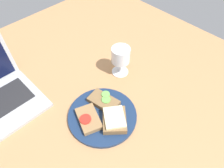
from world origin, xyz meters
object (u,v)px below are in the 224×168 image
(sandwich_with_cucumber, at_px, (104,101))
(sandwich_with_tomato, at_px, (88,119))
(plate, at_px, (102,116))
(wine_glass, at_px, (121,56))
(sandwich_with_cheese, at_px, (114,119))

(sandwich_with_cucumber, height_order, sandwich_with_tomato, same)
(sandwich_with_tomato, bearing_deg, plate, -18.18)
(wine_glass, bearing_deg, sandwich_with_cheese, -140.36)
(sandwich_with_cucumber, relative_size, wine_glass, 0.95)
(sandwich_with_cucumber, relative_size, sandwich_with_cheese, 0.94)
(sandwich_with_cheese, bearing_deg, plate, 101.58)
(sandwich_with_cucumber, bearing_deg, wine_glass, 24.83)
(sandwich_with_cucumber, distance_m, wine_glass, 0.19)
(sandwich_with_cheese, bearing_deg, sandwich_with_cucumber, 71.10)
(sandwich_with_cheese, height_order, wine_glass, wine_glass)
(sandwich_with_cucumber, xyz_separation_m, sandwich_with_cheese, (-0.03, -0.09, 0.00))
(plate, height_order, wine_glass, wine_glass)
(sandwich_with_tomato, xyz_separation_m, sandwich_with_cheese, (0.06, -0.07, 0.01))
(plate, xyz_separation_m, sandwich_with_tomato, (-0.05, 0.02, 0.02))
(plate, relative_size, sandwich_with_cheese, 1.93)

